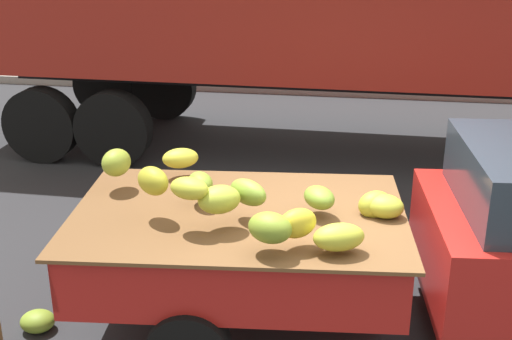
# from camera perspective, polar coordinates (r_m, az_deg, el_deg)

# --- Properties ---
(ground) EXTENTS (220.00, 220.00, 0.00)m
(ground) POSITION_cam_1_polar(r_m,az_deg,el_deg) (6.05, 8.01, -13.35)
(ground) COLOR #28282B
(curb_strip) EXTENTS (80.00, 0.80, 0.16)m
(curb_strip) POSITION_cam_1_polar(r_m,az_deg,el_deg) (13.68, 8.85, 6.81)
(curb_strip) COLOR gray
(curb_strip) RESTS_ON ground
(pickup_truck) EXTENTS (4.96, 2.20, 1.70)m
(pickup_truck) POSITION_cam_1_polar(r_m,az_deg,el_deg) (5.79, 17.66, -5.75)
(pickup_truck) COLOR #B21E19
(pickup_truck) RESTS_ON ground
(fallen_banana_bunch_near_tailgate) EXTENTS (0.34, 0.31, 0.18)m
(fallen_banana_bunch_near_tailgate) POSITION_cam_1_polar(r_m,az_deg,el_deg) (6.25, -17.99, -12.07)
(fallen_banana_bunch_near_tailgate) COLOR olive
(fallen_banana_bunch_near_tailgate) RESTS_ON ground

